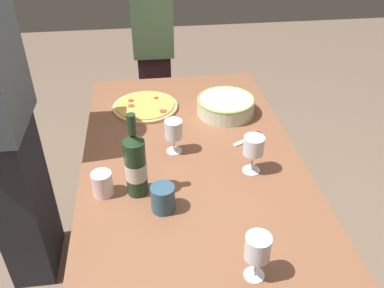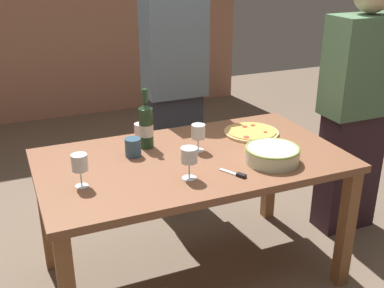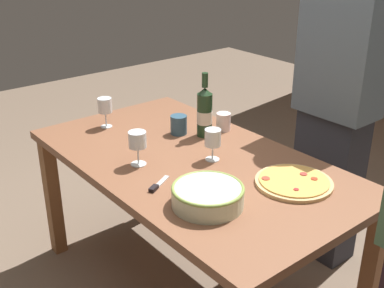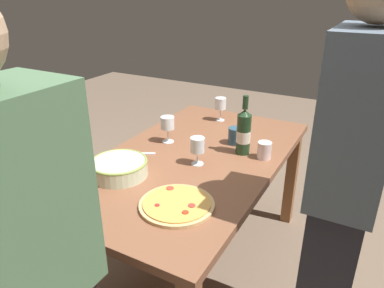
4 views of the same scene
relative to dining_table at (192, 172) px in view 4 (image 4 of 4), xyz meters
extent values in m
plane|color=#74604E|center=(0.00, 0.00, -0.66)|extent=(8.00, 8.00, 0.00)
cube|color=brown|center=(0.00, 0.00, 0.07)|extent=(1.60, 0.90, 0.04)
cube|color=brown|center=(-0.74, -0.40, -0.30)|extent=(0.07, 0.07, 0.71)
cube|color=brown|center=(0.74, -0.40, -0.30)|extent=(0.07, 0.07, 0.71)
cube|color=brown|center=(-0.74, 0.40, -0.30)|extent=(0.07, 0.07, 0.71)
cylinder|color=tan|center=(0.46, 0.18, 0.10)|extent=(0.32, 0.32, 0.02)
cylinder|color=#E6A64C|center=(0.46, 0.18, 0.11)|extent=(0.29, 0.29, 0.01)
cylinder|color=#A9351B|center=(0.51, 0.25, 0.12)|extent=(0.03, 0.03, 0.00)
cylinder|color=#B02728|center=(0.52, 0.12, 0.12)|extent=(0.02, 0.02, 0.00)
cylinder|color=#A3382E|center=(0.45, 0.24, 0.12)|extent=(0.03, 0.03, 0.00)
cylinder|color=#AA3E2C|center=(0.37, 0.09, 0.12)|extent=(0.03, 0.03, 0.00)
cylinder|color=beige|center=(0.36, -0.21, 0.13)|extent=(0.28, 0.28, 0.08)
torus|color=#8EA94D|center=(0.36, -0.21, 0.17)|extent=(0.28, 0.28, 0.01)
cylinder|color=#203C21|center=(-0.18, 0.23, 0.20)|extent=(0.08, 0.08, 0.22)
cone|color=#203C21|center=(-0.18, 0.23, 0.33)|extent=(0.08, 0.08, 0.03)
cylinder|color=#203C21|center=(-0.18, 0.23, 0.39)|extent=(0.03, 0.03, 0.07)
cylinder|color=silver|center=(-0.18, 0.23, 0.19)|extent=(0.08, 0.08, 0.07)
cylinder|color=white|center=(0.07, 0.07, 0.09)|extent=(0.07, 0.07, 0.00)
cylinder|color=white|center=(0.07, 0.07, 0.13)|extent=(0.01, 0.01, 0.07)
cylinder|color=white|center=(0.07, 0.07, 0.20)|extent=(0.07, 0.07, 0.08)
cylinder|color=white|center=(-0.11, -0.22, 0.09)|extent=(0.07, 0.07, 0.00)
cylinder|color=white|center=(-0.11, -0.22, 0.14)|extent=(0.01, 0.01, 0.08)
cylinder|color=white|center=(-0.11, -0.22, 0.22)|extent=(0.08, 0.08, 0.07)
cylinder|color=maroon|center=(-0.11, -0.22, 0.19)|extent=(0.07, 0.07, 0.03)
cylinder|color=white|center=(-0.60, -0.11, 0.09)|extent=(0.06, 0.06, 0.00)
cylinder|color=white|center=(-0.60, -0.11, 0.14)|extent=(0.01, 0.01, 0.08)
cylinder|color=white|center=(-0.60, -0.11, 0.22)|extent=(0.07, 0.07, 0.08)
cylinder|color=#32556C|center=(-0.28, 0.14, 0.14)|extent=(0.09, 0.09, 0.10)
cylinder|color=white|center=(-0.17, 0.35, 0.14)|extent=(0.08, 0.08, 0.09)
cube|color=silver|center=(0.10, -0.24, 0.10)|extent=(0.07, 0.11, 0.01)
cube|color=black|center=(0.13, -0.31, 0.10)|extent=(0.04, 0.05, 0.02)
cube|color=#2A2C35|center=(0.21, 0.79, -0.23)|extent=(0.34, 0.20, 0.85)
cube|color=slate|center=(0.21, 0.79, 0.51)|extent=(0.40, 0.24, 0.64)
camera|label=1|loc=(-1.33, 0.18, 1.09)|focal=37.82mm
camera|label=2|loc=(-0.89, -2.11, 1.12)|focal=44.51mm
camera|label=3|loc=(1.57, -1.28, 1.07)|focal=45.52mm
camera|label=4|loc=(1.56, 0.85, 0.96)|focal=33.75mm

